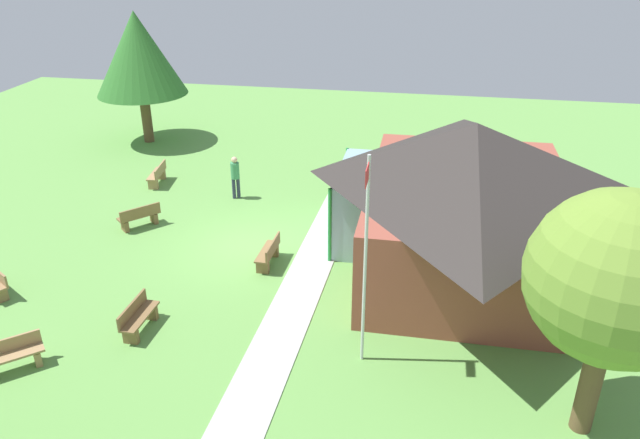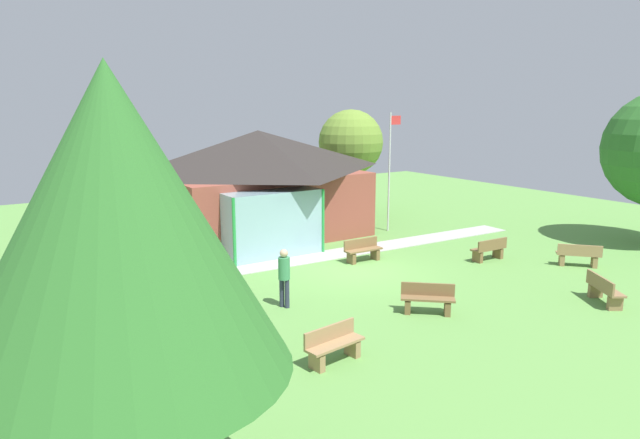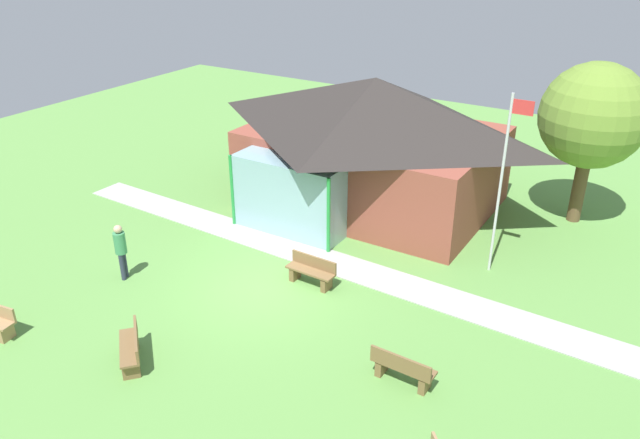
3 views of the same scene
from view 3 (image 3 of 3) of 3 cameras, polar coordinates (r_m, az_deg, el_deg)
The scene contains 9 objects.
ground_plane at distance 17.99m, azimuth -5.04°, elevation -6.40°, with size 44.00×44.00×0.00m, color #609947.
pavilion at distance 22.39m, azimuth 4.67°, elevation 7.25°, with size 9.47×7.79×4.68m.
footpath at distance 19.64m, azimuth -1.00°, elevation -3.26°, with size 19.48×1.30×0.03m, color #ADADA8.
flagpole at distance 18.25m, azimuth 16.46°, elevation 3.67°, with size 0.64×0.08×5.44m.
bench_mid_right at distance 14.59m, azimuth 7.60°, elevation -13.45°, with size 1.51×0.48×0.84m.
bench_rear_near_path at distance 17.98m, azimuth -0.79°, elevation -4.82°, with size 1.51×0.48×0.84m.
bench_front_center at distance 15.69m, azimuth -16.95°, elevation -11.30°, with size 1.41×1.32×0.84m.
visitor_strolling_lawn at distance 18.85m, azimuth -17.87°, elevation -2.48°, with size 0.34×0.34×1.74m.
tree_behind_pavilion_right at distance 22.40m, azimuth 23.85°, elevation 8.66°, with size 3.50×3.50×5.54m.
Camera 3 is at (9.27, -12.05, 9.63)m, focal length 34.77 mm.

